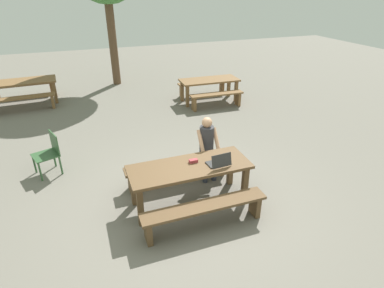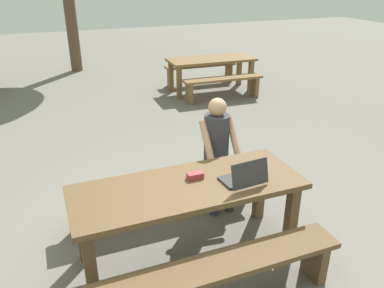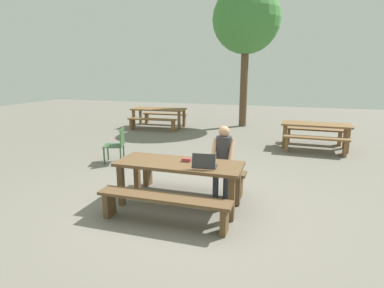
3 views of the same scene
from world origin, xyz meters
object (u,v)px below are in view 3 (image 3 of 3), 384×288
small_pouch (186,160)px  picnic_table_mid (159,111)px  picnic_table_front (179,169)px  laptop (205,164)px  picnic_table_rear (316,127)px  person_seated (223,157)px  tree_left (246,20)px  plastic_chair (117,144)px

small_pouch → picnic_table_mid: (-3.20, 6.33, -0.13)m
picnic_table_front → picnic_table_mid: 7.12m
laptop → picnic_table_rear: bearing=-115.7°
small_pouch → person_seated: size_ratio=0.12×
picnic_table_front → small_pouch: bearing=39.1°
tree_left → plastic_chair: bearing=-110.0°
tree_left → small_pouch: bearing=-88.5°
person_seated → tree_left: tree_left is taller
person_seated → picnic_table_mid: person_seated is taller
person_seated → picnic_table_rear: 4.40m
picnic_table_front → plastic_chair: bearing=140.2°
picnic_table_rear → tree_left: (-2.43, 2.98, 3.29)m
laptop → person_seated: 0.78m
person_seated → picnic_table_rear: size_ratio=0.67×
picnic_table_front → person_seated: size_ratio=1.62×
small_pouch → person_seated: bearing=48.7°
laptop → tree_left: bearing=-90.3°
picnic_table_front → laptop: size_ratio=5.42×
picnic_table_mid → tree_left: tree_left is taller
picnic_table_rear → laptop: bearing=-109.5°
small_pouch → person_seated: person_seated is taller
laptop → picnic_table_mid: bearing=-65.9°
small_pouch → tree_left: tree_left is taller
laptop → tree_left: 8.40m
plastic_chair → picnic_table_mid: 4.65m
small_pouch → tree_left: size_ratio=0.03×
laptop → person_seated: size_ratio=0.30×
person_seated → picnic_table_rear: bearing=66.5°
picnic_table_front → small_pouch: 0.18m
picnic_table_front → picnic_table_rear: (2.33, 4.66, -0.02)m
laptop → picnic_table_mid: size_ratio=0.18×
laptop → plastic_chair: 3.35m
small_pouch → tree_left: (-0.20, 7.56, 3.14)m
picnic_table_front → small_pouch: small_pouch is taller
picnic_table_rear → plastic_chair: bearing=-146.4°
small_pouch → laptop: bearing=-32.0°
picnic_table_rear → person_seated: bearing=-111.6°
small_pouch → plastic_chair: 2.92m
tree_left → person_seated: bearing=-84.5°
picnic_table_mid → picnic_table_rear: size_ratio=1.12×
person_seated → picnic_table_rear: person_seated is taller
picnic_table_rear → tree_left: 5.06m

